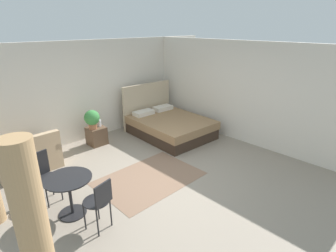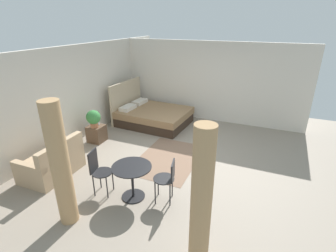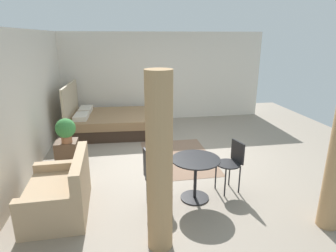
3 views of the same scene
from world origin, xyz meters
name	(u,v)px [view 2 (image 2 of 3)]	position (x,y,z in m)	size (l,w,h in m)	color
ground_plane	(177,158)	(0.00, 0.00, -0.01)	(9.00, 9.15, 0.02)	gray
wall_back	(75,95)	(0.00, 3.08, 1.31)	(9.00, 0.12, 2.63)	silver
wall_right	(211,82)	(3.00, 0.00, 1.31)	(0.12, 6.15, 2.63)	silver
area_rug	(168,158)	(-0.13, 0.19, 0.00)	(2.07, 1.43, 0.01)	#7F604C
bed	(152,115)	(1.82, 1.62, 0.29)	(1.82, 2.30, 1.33)	#38281E
couch	(53,163)	(-1.79, 2.28, 0.29)	(1.26, 0.87, 0.86)	tan
nightstand	(97,134)	(-0.01, 2.47, 0.24)	(0.44, 0.43, 0.47)	brown
potted_plant	(93,118)	(-0.11, 2.43, 0.75)	(0.39, 0.39, 0.50)	#935B3D
vase	(98,122)	(0.11, 2.49, 0.56)	(0.10, 0.10, 0.17)	silver
balcony_table	(132,176)	(-1.77, 0.24, 0.49)	(0.76, 0.76, 0.69)	black
cafe_chair_near_window	(168,177)	(-1.61, -0.43, 0.54)	(0.48, 0.48, 0.86)	black
cafe_chair_near_couch	(98,168)	(-1.91, 0.93, 0.56)	(0.47, 0.47, 0.93)	black
curtain_left	(201,204)	(-2.75, -1.37, 1.09)	(0.27, 0.27, 2.17)	tan
curtain_right	(60,166)	(-2.75, 0.95, 1.09)	(0.31, 0.31, 2.17)	tan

